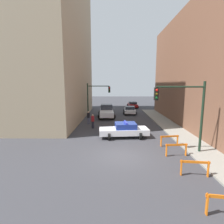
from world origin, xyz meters
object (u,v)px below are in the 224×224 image
parked_car_near (130,110)px  barrier_back (176,148)px  traffic_light_near (187,106)px  police_car (124,130)px  barrier_mid (195,166)px  barrier_corner (169,139)px  traffic_light_far (95,96)px  parked_car_mid (133,105)px  white_truck (107,111)px  pedestrian_corner (88,117)px  pedestrian_crossing (93,121)px

parked_car_near → barrier_back: (1.70, -17.89, -0.06)m
traffic_light_near → police_car: 6.41m
police_car → barrier_mid: (3.52, -7.25, -0.11)m
barrier_mid → traffic_light_near: bearing=77.6°
barrier_mid → barrier_corner: same height
traffic_light_far → barrier_corner: 14.24m
traffic_light_near → parked_car_mid: bearing=92.7°
parked_car_near → barrier_back: size_ratio=2.75×
white_truck → barrier_back: bearing=-72.4°
parked_car_mid → barrier_corner: size_ratio=2.73×
parked_car_mid → barrier_back: bearing=-90.6°
white_truck → pedestrian_corner: white_truck is taller
parked_car_mid → barrier_mid: (0.44, -28.40, -0.06)m
police_car → pedestrian_corner: pedestrian_corner is taller
traffic_light_far → barrier_corner: traffic_light_far is taller
barrier_corner → white_truck: bearing=114.1°
barrier_back → barrier_corner: 2.05m
parked_car_mid → barrier_back: 25.64m
barrier_mid → barrier_corner: bearing=88.8°
barrier_mid → pedestrian_corner: bearing=121.2°
parked_car_near → barrier_back: 17.97m
traffic_light_far → police_car: bearing=-68.2°
traffic_light_near → barrier_corner: (-0.64, 1.43, -2.91)m
pedestrian_crossing → police_car: bearing=80.0°
pedestrian_corner → barrier_corner: 11.28m
traffic_light_far → parked_car_near: traffic_light_far is taller
pedestrian_crossing → pedestrian_corner: bearing=-124.7°
parked_car_mid → barrier_mid: parked_car_mid is taller
barrier_back → white_truck: bearing=110.6°
barrier_corner → parked_car_near: bearing=96.7°
parked_car_mid → pedestrian_corner: bearing=-116.8°
traffic_light_near → barrier_mid: 4.52m
traffic_light_near → barrier_corner: traffic_light_near is taller
pedestrian_crossing → barrier_corner: pedestrian_crossing is taller
traffic_light_far → police_car: traffic_light_far is taller
police_car → barrier_mid: size_ratio=3.03×
traffic_light_far → barrier_back: (7.24, -13.89, -2.78)m
barrier_mid → police_car: bearing=115.9°
pedestrian_corner → barrier_corner: (7.90, -8.05, -0.24)m
traffic_light_far → barrier_back: 15.91m
white_truck → barrier_back: size_ratio=3.44×
traffic_light_near → pedestrian_corner: (-8.54, 9.47, -2.67)m
pedestrian_crossing → barrier_corner: bearing=85.0°
barrier_mid → white_truck: bearing=107.7°
barrier_back → traffic_light_near: bearing=38.0°
barrier_back → barrier_corner: same height
parked_car_near → barrier_corner: (1.85, -15.85, -0.06)m
police_car → pedestrian_corner: 7.05m
barrier_mid → barrier_corner: 4.81m
pedestrian_crossing → barrier_mid: pedestrian_crossing is taller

